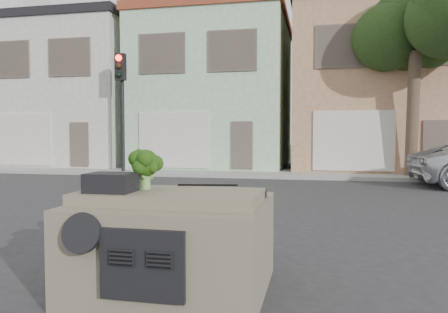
% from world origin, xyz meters
% --- Properties ---
extents(ground_plane, '(120.00, 120.00, 0.00)m').
position_xyz_m(ground_plane, '(0.00, 0.00, 0.00)').
color(ground_plane, '#303033').
rests_on(ground_plane, ground).
extents(sidewalk, '(40.00, 3.00, 0.15)m').
position_xyz_m(sidewalk, '(0.00, 10.50, 0.07)').
color(sidewalk, gray).
rests_on(sidewalk, ground).
extents(townhouse_white, '(7.20, 8.20, 7.55)m').
position_xyz_m(townhouse_white, '(-11.00, 14.50, 3.77)').
color(townhouse_white, beige).
rests_on(townhouse_white, ground).
extents(townhouse_mint, '(7.20, 8.20, 7.55)m').
position_xyz_m(townhouse_mint, '(-3.50, 14.50, 3.77)').
color(townhouse_mint, '#A6D1A7').
rests_on(townhouse_mint, ground).
extents(townhouse_tan, '(7.20, 8.20, 7.55)m').
position_xyz_m(townhouse_tan, '(4.00, 14.50, 3.77)').
color(townhouse_tan, tan).
rests_on(townhouse_tan, ground).
extents(traffic_signal, '(0.40, 0.40, 5.10)m').
position_xyz_m(traffic_signal, '(-6.50, 9.50, 2.55)').
color(traffic_signal, black).
rests_on(traffic_signal, ground).
extents(tree_near, '(4.40, 4.00, 8.50)m').
position_xyz_m(tree_near, '(5.00, 9.80, 4.25)').
color(tree_near, '#233D16').
rests_on(tree_near, ground).
extents(car_dashboard, '(2.00, 1.80, 1.12)m').
position_xyz_m(car_dashboard, '(0.00, -3.00, 0.56)').
color(car_dashboard, '#706753').
rests_on(car_dashboard, ground).
extents(instrument_hump, '(0.48, 0.38, 0.20)m').
position_xyz_m(instrument_hump, '(-0.58, -3.35, 1.22)').
color(instrument_hump, black).
rests_on(instrument_hump, car_dashboard).
extents(wiper_arm, '(0.69, 0.15, 0.02)m').
position_xyz_m(wiper_arm, '(0.28, -2.62, 1.13)').
color(wiper_arm, black).
rests_on(wiper_arm, car_dashboard).
extents(broccoli, '(0.51, 0.51, 0.45)m').
position_xyz_m(broccoli, '(-0.32, -3.04, 1.34)').
color(broccoli, '#19350B').
rests_on(broccoli, car_dashboard).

